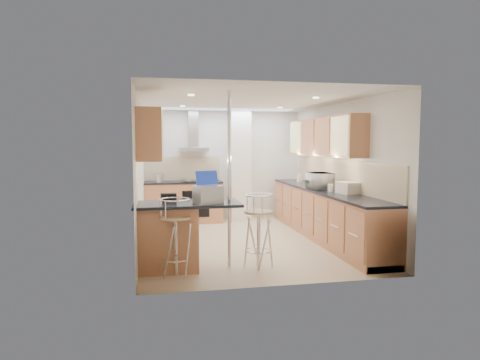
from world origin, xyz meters
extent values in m
plane|color=#CBB387|center=(0.00, 0.00, 0.00)|extent=(4.80, 4.80, 0.00)
cube|color=white|center=(0.00, 2.40, 1.25)|extent=(3.60, 0.04, 2.50)
cube|color=white|center=(0.00, -2.40, 1.25)|extent=(3.60, 0.04, 2.50)
cube|color=white|center=(-1.80, 0.00, 1.25)|extent=(0.04, 4.80, 2.50)
cube|color=white|center=(1.80, 0.00, 1.25)|extent=(0.04, 4.80, 2.50)
cube|color=white|center=(0.00, 0.00, 2.50)|extent=(3.60, 4.80, 0.02)
cube|color=#B06E46|center=(1.63, 0.40, 1.88)|extent=(0.34, 3.00, 0.72)
cube|color=#B06E46|center=(-1.63, -1.35, 1.88)|extent=(0.34, 0.62, 0.72)
cube|color=beige|center=(1.79, 0.00, 1.18)|extent=(0.03, 4.40, 0.56)
cube|color=beige|center=(-0.95, 2.38, 1.18)|extent=(1.70, 0.03, 0.56)
cube|color=white|center=(0.35, 2.20, 1.25)|extent=(0.45, 0.40, 2.50)
cube|color=#B4B6B9|center=(-0.70, 2.15, 1.62)|extent=(0.62, 0.48, 0.08)
cube|color=#B4B6B9|center=(-0.70, 2.29, 2.06)|extent=(0.22, 0.20, 0.88)
cylinder|color=silver|center=(-0.53, -1.45, 1.25)|extent=(0.05, 0.05, 2.50)
cube|color=black|center=(-0.70, 1.79, 0.45)|extent=(0.58, 0.02, 0.58)
cube|color=black|center=(-0.70, 2.10, 0.93)|extent=(0.58, 0.50, 0.02)
cube|color=tan|center=(0.00, 1.80, 2.48)|extent=(2.80, 0.35, 0.02)
cube|color=#B06E46|center=(1.50, 0.00, 0.44)|extent=(0.60, 4.40, 0.88)
cube|color=black|center=(1.50, 0.00, 0.90)|extent=(0.63, 4.40, 0.04)
cube|color=#B06E46|center=(-0.95, 2.10, 0.44)|extent=(1.70, 0.60, 0.88)
cube|color=black|center=(-0.95, 2.10, 0.90)|extent=(1.70, 0.63, 0.04)
cube|color=#B06E46|center=(-1.12, -1.45, 0.45)|extent=(1.35, 0.62, 0.90)
cube|color=black|center=(-1.12, -1.45, 0.92)|extent=(1.47, 0.72, 0.04)
imported|color=silver|center=(1.41, 0.00, 1.07)|extent=(0.38, 0.55, 0.30)
cube|color=#979A9F|center=(-0.85, -1.57, 1.06)|extent=(0.42, 0.37, 0.24)
cube|color=black|center=(-1.37, -1.30, 1.00)|extent=(0.22, 0.17, 0.12)
cylinder|color=silver|center=(1.63, 0.22, 1.01)|extent=(0.15, 0.15, 0.17)
cylinder|color=silver|center=(1.52, 1.46, 1.00)|extent=(0.11, 0.11, 0.16)
cylinder|color=#B8B393|center=(1.54, -0.17, 1.02)|extent=(0.17, 0.17, 0.20)
cylinder|color=silver|center=(1.45, -0.40, 0.98)|extent=(0.11, 0.11, 0.13)
cube|color=silver|center=(1.63, -0.73, 1.02)|extent=(0.35, 0.41, 0.19)
cylinder|color=#B4B6B9|center=(-1.47, 1.93, 1.02)|extent=(0.16, 0.16, 0.19)
camera|label=1|loc=(-1.55, -7.37, 1.77)|focal=32.00mm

